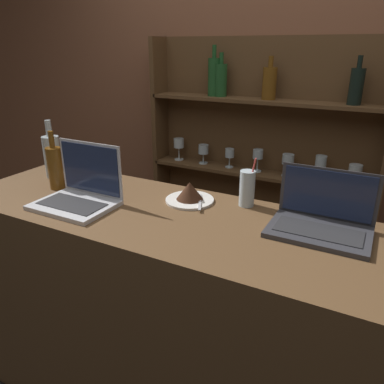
{
  "coord_description": "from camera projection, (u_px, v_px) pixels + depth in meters",
  "views": [
    {
      "loc": [
        0.62,
        -0.85,
        1.68
      ],
      "look_at": [
        -0.0,
        0.34,
        1.16
      ],
      "focal_mm": 35.0,
      "sensor_mm": 36.0,
      "label": 1
    }
  ],
  "objects": [
    {
      "name": "laptop_near",
      "position": [
        80.0,
        192.0,
        1.57
      ],
      "size": [
        0.33,
        0.24,
        0.25
      ],
      "color": "silver",
      "rests_on": "bar_counter"
    },
    {
      "name": "cake_plate",
      "position": [
        190.0,
        194.0,
        1.6
      ],
      "size": [
        0.21,
        0.21,
        0.09
      ],
      "color": "silver",
      "rests_on": "bar_counter"
    },
    {
      "name": "bar_counter",
      "position": [
        189.0,
        327.0,
        1.64
      ],
      "size": [
        2.12,
        0.62,
        1.06
      ],
      "color": "brown",
      "rests_on": "ground_plane"
    },
    {
      "name": "wine_bottle_clear",
      "position": [
        52.0,
        156.0,
        1.89
      ],
      "size": [
        0.08,
        0.08,
        0.29
      ],
      "color": "#B2C1C6",
      "rests_on": "bar_counter"
    },
    {
      "name": "laptop_far",
      "position": [
        322.0,
        219.0,
        1.34
      ],
      "size": [
        0.35,
        0.24,
        0.21
      ],
      "color": "#333338",
      "rests_on": "bar_counter"
    },
    {
      "name": "water_glass",
      "position": [
        247.0,
        188.0,
        1.55
      ],
      "size": [
        0.07,
        0.06,
        0.21
      ],
      "color": "silver",
      "rests_on": "bar_counter"
    },
    {
      "name": "back_wall",
      "position": [
        274.0,
        106.0,
        2.23
      ],
      "size": [
        7.0,
        0.06,
        2.7
      ],
      "color": "brown",
      "rests_on": "ground_plane"
    },
    {
      "name": "wine_bottle_amber",
      "position": [
        55.0,
        167.0,
        1.73
      ],
      "size": [
        0.07,
        0.07,
        0.27
      ],
      "color": "brown",
      "rests_on": "bar_counter"
    },
    {
      "name": "back_shelf",
      "position": [
        258.0,
        176.0,
        2.34
      ],
      "size": [
        1.4,
        0.18,
        1.74
      ],
      "color": "brown",
      "rests_on": "ground_plane"
    }
  ]
}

